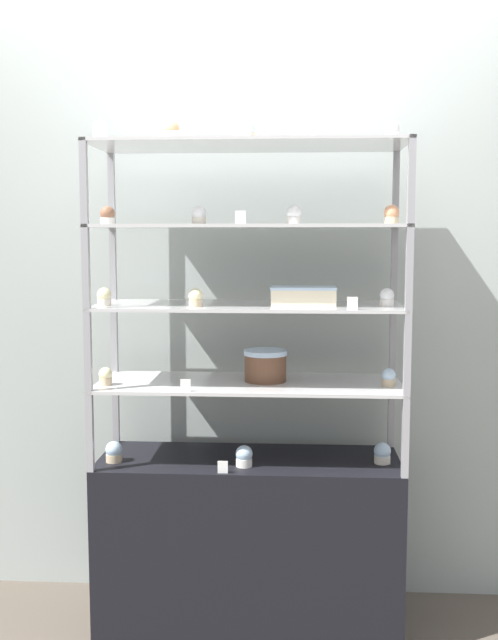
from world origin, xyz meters
The scene contains 32 objects.
ground_plane centered at (0.00, 0.00, 0.00)m, with size 20.00×20.00×0.00m, color brown.
back_wall centered at (0.00, 0.35, 1.30)m, with size 8.00×0.05×2.60m.
display_base centered at (0.00, 0.00, 0.34)m, with size 1.13×0.41×0.67m.
display_riser_lower centered at (0.00, 0.00, 0.94)m, with size 1.13×0.41×0.29m.
display_riser_middle centered at (0.00, 0.00, 1.23)m, with size 1.13×0.41×0.29m.
display_riser_upper centered at (0.00, 0.00, 1.53)m, with size 1.13×0.41×0.29m.
display_riser_top centered at (0.00, 0.00, 1.82)m, with size 1.13×0.41×0.29m.
layer_cake_centerpiece centered at (0.06, 0.02, 1.02)m, with size 0.16×0.16×0.12m.
sheet_cake_frosted centered at (0.20, -0.04, 1.29)m, with size 0.24×0.13×0.07m.
cupcake_0 centered at (-0.50, -0.07, 0.71)m, with size 0.06×0.06×0.08m.
cupcake_1 centered at (-0.01, -0.10, 0.71)m, with size 0.06×0.06×0.08m.
cupcake_2 centered at (0.49, -0.03, 0.71)m, with size 0.06×0.06×0.08m.
price_tag_0 centered at (-0.08, -0.19, 0.69)m, with size 0.04×0.00×0.04m.
cupcake_3 centered at (-0.52, -0.09, 0.99)m, with size 0.05×0.05×0.07m.
cupcake_4 centered at (0.51, -0.05, 0.99)m, with size 0.05×0.05×0.07m.
price_tag_1 centered at (-0.21, -0.19, 0.99)m, with size 0.04×0.00×0.04m.
cupcake_5 centered at (-0.52, -0.08, 1.29)m, with size 0.05×0.05×0.06m.
cupcake_6 centered at (-0.18, -0.10, 1.29)m, with size 0.05×0.05×0.06m.
cupcake_7 centered at (0.50, -0.05, 1.29)m, with size 0.05×0.05×0.06m.
price_tag_2 centered at (0.36, -0.19, 1.28)m, with size 0.04×0.00×0.04m.
cupcake_8 centered at (-0.51, -0.04, 1.58)m, with size 0.05×0.05×0.07m.
cupcake_9 centered at (-0.18, -0.04, 1.58)m, with size 0.05×0.05×0.07m.
cupcake_10 centered at (0.16, -0.07, 1.58)m, with size 0.05×0.05×0.07m.
cupcake_11 centered at (0.50, -0.09, 1.58)m, with size 0.05×0.05×0.07m.
price_tag_3 centered at (-0.02, -0.19, 1.57)m, with size 0.04×0.00×0.04m.
cupcake_12 centered at (-0.52, -0.11, 1.87)m, with size 0.05×0.05×0.07m.
cupcake_13 centered at (-0.27, -0.07, 1.87)m, with size 0.05×0.05×0.07m.
cupcake_14 centered at (0.00, -0.05, 1.87)m, with size 0.05×0.05×0.07m.
cupcake_15 centered at (0.24, -0.09, 1.87)m, with size 0.05×0.05×0.07m.
cupcake_16 centered at (0.50, -0.04, 1.87)m, with size 0.05×0.05×0.07m.
price_tag_4 centered at (0.00, -0.19, 1.86)m, with size 0.04×0.00×0.04m.
donut_glazed centered at (-0.26, -0.04, 1.86)m, with size 0.13×0.13×0.03m.
Camera 1 is at (0.17, -2.74, 1.50)m, focal length 42.00 mm.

